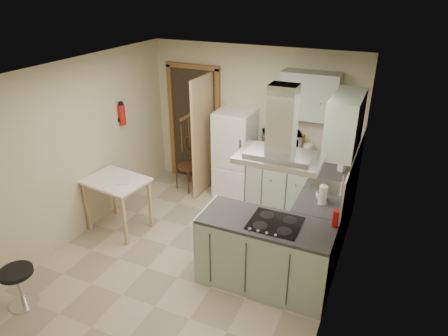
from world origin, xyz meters
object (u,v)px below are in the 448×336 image
at_px(microwave, 281,142).
at_px(bentwood_chair, 188,166).
at_px(stool, 20,287).
at_px(fridge, 235,154).
at_px(peninsula, 265,253).
at_px(extractor_hood, 280,158).
at_px(drop_leaf_table, 119,204).

bearing_deg(microwave, bentwood_chair, 164.78).
height_order(bentwood_chair, stool, bentwood_chair).
distance_m(stool, microwave, 4.11).
bearing_deg(fridge, microwave, 3.51).
relative_size(peninsula, extractor_hood, 1.72).
bearing_deg(microwave, extractor_hood, -97.77).
height_order(fridge, stool, fridge).
bearing_deg(stool, extractor_hood, 30.18).
relative_size(extractor_hood, bentwood_chair, 1.03).
distance_m(extractor_hood, stool, 3.28).
relative_size(drop_leaf_table, bentwood_chair, 1.00).
height_order(fridge, bentwood_chair, fridge).
height_order(extractor_hood, microwave, extractor_hood).
distance_m(fridge, bentwood_chair, 0.89).
bearing_deg(fridge, peninsula, -58.26).
distance_m(bentwood_chair, stool, 3.32).
distance_m(peninsula, stool, 2.85).
xyz_separation_m(bentwood_chair, stool, (-0.39, -3.29, -0.19)).
relative_size(fridge, drop_leaf_table, 1.72).
xyz_separation_m(fridge, peninsula, (1.22, -1.98, -0.30)).
bearing_deg(microwave, fridge, 160.67).
relative_size(fridge, peninsula, 0.97).
relative_size(extractor_hood, drop_leaf_table, 1.03).
xyz_separation_m(fridge, stool, (-1.21, -3.45, -0.50)).
bearing_deg(peninsula, stool, -148.80).
xyz_separation_m(peninsula, extractor_hood, (0.10, 0.00, 1.27)).
bearing_deg(microwave, stool, -142.40).
distance_m(extractor_hood, drop_leaf_table, 2.81).
bearing_deg(stool, fridge, 70.75).
xyz_separation_m(drop_leaf_table, microwave, (1.92, 1.75, 0.66)).
bearing_deg(extractor_hood, peninsula, 180.00).
bearing_deg(peninsula, fridge, 121.74).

